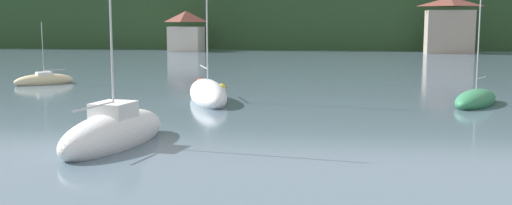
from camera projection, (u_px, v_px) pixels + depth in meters
wooded_hillside at (358, 12)px, 133.94m from camera, size 352.00×72.21×28.63m
shore_building_west at (186, 32)px, 92.81m from camera, size 5.08×5.16×6.23m
shore_building_westcentral at (449, 26)px, 86.89m from camera, size 6.96×3.98×8.14m
sailboat_far_0 at (208, 95)px, 34.81m from camera, size 4.31×7.33×9.89m
sailboat_far_1 at (476, 100)px, 33.33m from camera, size 3.97×5.48×8.05m
sailboat_mid_4 at (114, 133)px, 22.56m from camera, size 3.11×6.79×7.71m
sailboat_far_9 at (44, 81)px, 44.32m from camera, size 4.09×3.96×4.93m
mooring_buoy_mid at (200, 81)px, 46.66m from camera, size 0.50×0.50×0.50m
mooring_buoy_far at (222, 88)px, 42.18m from camera, size 0.57×0.57×0.57m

